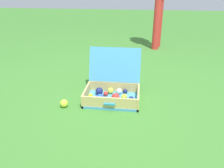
% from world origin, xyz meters
% --- Properties ---
extents(ground_plane, '(16.00, 16.00, 0.00)m').
position_xyz_m(ground_plane, '(0.00, 0.00, 0.00)').
color(ground_plane, '#3D7A2D').
extents(open_suitcase, '(0.55, 0.52, 0.48)m').
position_xyz_m(open_suitcase, '(-0.01, 0.06, 0.11)').
color(open_suitcase, '#4799C6').
rests_on(open_suitcase, ground).
extents(stray_ball_on_grass, '(0.08, 0.08, 0.08)m').
position_xyz_m(stray_ball_on_grass, '(-0.46, -0.17, 0.04)').
color(stray_ball_on_grass, '#CCDB38').
rests_on(stray_ball_on_grass, ground).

